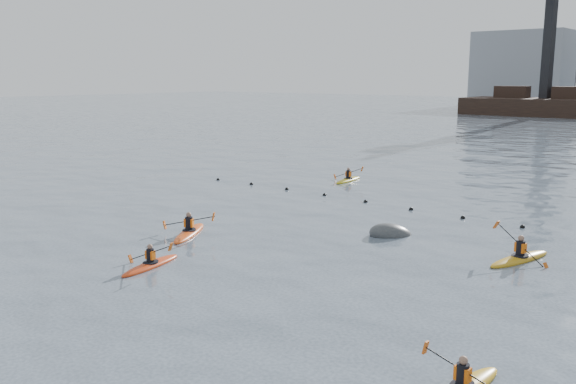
{
  "coord_description": "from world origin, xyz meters",
  "views": [
    {
      "loc": [
        13.3,
        -6.62,
        7.11
      ],
      "look_at": [
        -1.09,
        10.84,
        2.8
      ],
      "focal_mm": 38.0,
      "sensor_mm": 36.0,
      "label": 1
    }
  ],
  "objects_px": {
    "kayaker_2": "(189,232)",
    "mooring_buoy": "(391,235)",
    "kayaker_0": "(151,264)",
    "kayaker_5": "(348,179)",
    "kayaker_3": "(520,258)"
  },
  "relations": [
    {
      "from": "kayaker_0",
      "to": "kayaker_2",
      "type": "relative_size",
      "value": 0.9
    },
    {
      "from": "mooring_buoy",
      "to": "kayaker_2",
      "type": "bearing_deg",
      "value": -141.4
    },
    {
      "from": "kayaker_3",
      "to": "kayaker_5",
      "type": "height_order",
      "value": "kayaker_3"
    },
    {
      "from": "kayaker_0",
      "to": "kayaker_5",
      "type": "height_order",
      "value": "kayaker_5"
    },
    {
      "from": "kayaker_0",
      "to": "kayaker_5",
      "type": "relative_size",
      "value": 0.95
    },
    {
      "from": "kayaker_3",
      "to": "mooring_buoy",
      "type": "relative_size",
      "value": 1.74
    },
    {
      "from": "kayaker_2",
      "to": "mooring_buoy",
      "type": "relative_size",
      "value": 1.68
    },
    {
      "from": "kayaker_3",
      "to": "mooring_buoy",
      "type": "bearing_deg",
      "value": -167.14
    },
    {
      "from": "kayaker_0",
      "to": "mooring_buoy",
      "type": "distance_m",
      "value": 10.95
    },
    {
      "from": "kayaker_0",
      "to": "kayaker_5",
      "type": "xyz_separation_m",
      "value": [
        -5.01,
        20.83,
        0.0
      ]
    },
    {
      "from": "kayaker_0",
      "to": "mooring_buoy",
      "type": "xyz_separation_m",
      "value": [
        4.68,
        9.9,
        -0.1
      ]
    },
    {
      "from": "kayaker_2",
      "to": "mooring_buoy",
      "type": "distance_m",
      "value": 9.21
    },
    {
      "from": "kayaker_0",
      "to": "kayaker_3",
      "type": "height_order",
      "value": "kayaker_3"
    },
    {
      "from": "kayaker_3",
      "to": "mooring_buoy",
      "type": "height_order",
      "value": "kayaker_3"
    },
    {
      "from": "kayaker_2",
      "to": "kayaker_3",
      "type": "relative_size",
      "value": 0.96
    }
  ]
}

